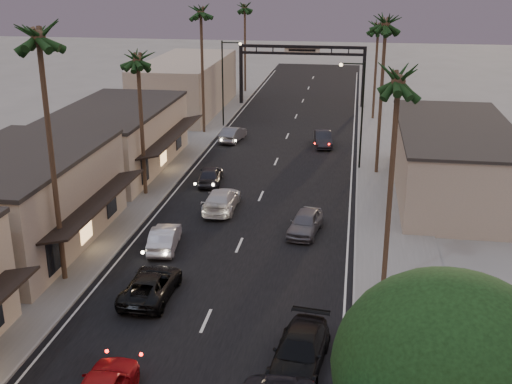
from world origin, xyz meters
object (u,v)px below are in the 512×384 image
(streetlight_right, at_px, (359,107))
(curbside_black, at_px, (300,352))
(oncoming_silver, at_px, (165,238))
(palm_rc, at_px, (379,23))
(arch, at_px, (302,60))
(palm_ra, at_px, (399,72))
(streetlight_left, at_px, (225,77))
(oncoming_pickup, at_px, (151,285))
(palm_rb, at_px, (386,18))
(palm_lc, at_px, (137,53))
(palm_lb, at_px, (37,29))
(palm_ld, at_px, (201,7))
(corner_tree, at_px, (451,379))
(palm_far, at_px, (245,4))

(streetlight_right, relative_size, curbside_black, 1.75)
(oncoming_silver, bearing_deg, palm_rc, -116.42)
(arch, distance_m, palm_ra, 47.17)
(streetlight_left, relative_size, palm_rc, 0.74)
(oncoming_pickup, bearing_deg, palm_ra, -164.83)
(oncoming_pickup, bearing_deg, palm_rb, -116.70)
(streetlight_left, xyz_separation_m, palm_rb, (15.52, -14.00, 7.09))
(palm_lc, xyz_separation_m, curbside_black, (13.42, -20.03, -9.72))
(palm_ra, bearing_deg, palm_lb, -173.37)
(oncoming_silver, bearing_deg, streetlight_left, -92.49)
(arch, height_order, streetlight_right, streetlight_right)
(palm_rc, distance_m, oncoming_pickup, 45.78)
(oncoming_pickup, xyz_separation_m, curbside_black, (8.14, -4.93, 0.05))
(palm_lc, height_order, palm_ld, palm_ld)
(palm_ld, xyz_separation_m, palm_ra, (17.20, -31.00, -0.97))
(arch, height_order, palm_lb, palm_lb)
(streetlight_right, relative_size, oncoming_silver, 2.11)
(palm_lc, distance_m, curbside_black, 25.99)
(corner_tree, bearing_deg, palm_rc, 90.89)
(arch, height_order, palm_lc, palm_lc)
(corner_tree, relative_size, streetlight_right, 0.98)
(streetlight_left, relative_size, palm_ra, 0.68)
(palm_ld, xyz_separation_m, oncoming_silver, (4.22, -28.14, -11.71))
(arch, xyz_separation_m, palm_ld, (-8.60, -15.00, 6.88))
(corner_tree, height_order, palm_ra, palm_ra)
(corner_tree, distance_m, arch, 63.26)
(streetlight_right, distance_m, oncoming_silver, 21.87)
(palm_far, bearing_deg, palm_lb, -90.31)
(palm_rc, bearing_deg, palm_ld, -152.38)
(palm_ra, xyz_separation_m, palm_rc, (0.00, 40.00, -0.97))
(palm_rb, bearing_deg, corner_tree, -88.63)
(palm_rb, height_order, palm_rc, palm_rb)
(corner_tree, bearing_deg, streetlight_left, 107.97)
(streetlight_right, height_order, palm_lb, palm_lb)
(streetlight_left, height_order, oncoming_silver, streetlight_left)
(streetlight_right, distance_m, palm_rc, 19.75)
(palm_ld, relative_size, palm_far, 1.08)
(palm_lb, relative_size, oncoming_pickup, 3.04)
(palm_lc, height_order, palm_far, palm_far)
(oncoming_silver, bearing_deg, palm_ld, -88.63)
(curbside_black, bearing_deg, arch, 101.87)
(corner_tree, relative_size, streetlight_left, 0.98)
(curbside_black, bearing_deg, palm_ld, 115.74)
(streetlight_right, height_order, palm_far, palm_far)
(palm_ra, xyz_separation_m, palm_rb, (0.00, 20.00, 0.97))
(oncoming_pickup, bearing_deg, palm_lb, -11.18)
(palm_far, height_order, oncoming_pickup, palm_far)
(corner_tree, distance_m, palm_ra, 17.45)
(oncoming_pickup, relative_size, curbside_black, 0.97)
(corner_tree, relative_size, oncoming_pickup, 1.76)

